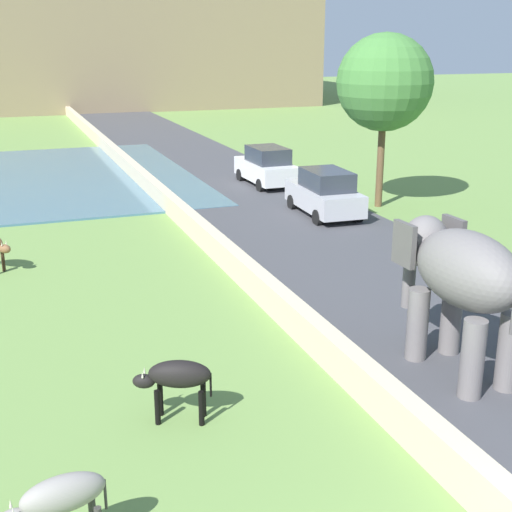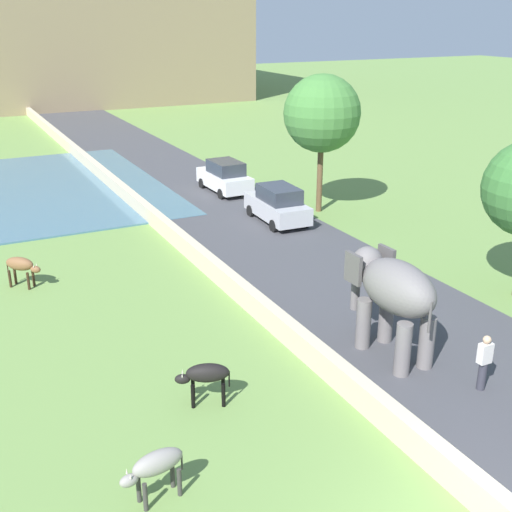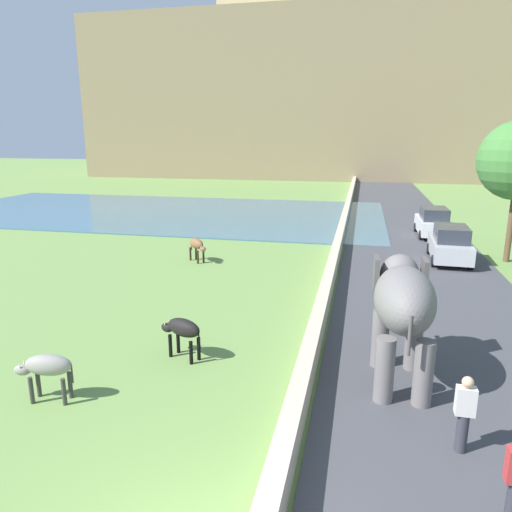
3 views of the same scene
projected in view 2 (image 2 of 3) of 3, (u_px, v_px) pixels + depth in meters
road_surface at (237, 220)px, 30.88m from camera, size 7.00×120.00×0.06m
barrier_wall at (177, 237)px, 27.49m from camera, size 0.40×110.00×0.75m
elephant at (392, 291)px, 18.05m from camera, size 1.47×3.48×2.99m
person_beside_elephant at (484, 362)px, 16.67m from camera, size 0.36×0.22×1.63m
car_white at (225, 177)px, 35.36m from camera, size 1.84×4.02×1.80m
car_silver at (278, 204)px, 30.25m from camera, size 1.93×4.07×1.80m
cow_grey at (156, 466)px, 12.91m from camera, size 1.42×0.59×1.15m
cow_brown at (21, 266)px, 23.12m from camera, size 1.25×1.19×1.15m
cow_black at (206, 375)px, 16.13m from camera, size 1.41×0.84×1.15m
tree_mid at (322, 114)px, 30.64m from camera, size 3.71×3.71×6.72m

